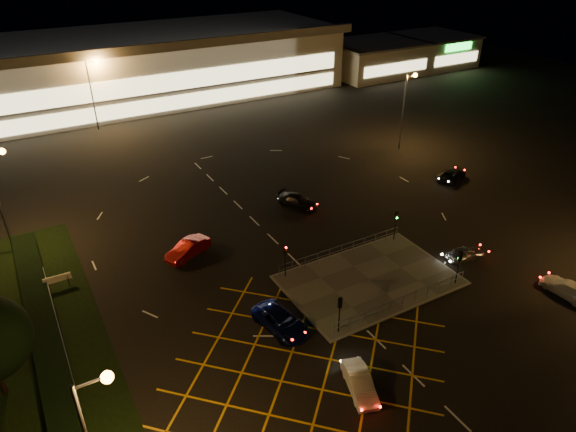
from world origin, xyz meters
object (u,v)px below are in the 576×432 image
signal_se (459,261)px  car_far_dkgrey (298,201)px  signal_nw (285,254)px  car_queue_white (360,383)px  signal_sw (340,308)px  car_right_silver (465,253)px  car_left_blue (281,321)px  car_approach_white (568,288)px  car_circ_red (188,249)px  signal_ne (396,219)px  car_east_grey (452,175)px

signal_se → car_far_dkgrey: size_ratio=0.68×
signal_nw → car_queue_white: signal_nw is taller
signal_sw → car_right_silver: 15.76m
signal_sw → car_queue_white: size_ratio=0.78×
signal_se → car_left_blue: signal_se is taller
car_approach_white → car_queue_white: bearing=-3.0°
signal_sw → car_right_silver: bearing=-171.7°
signal_se → car_left_blue: size_ratio=0.63×
signal_se → car_circ_red: bearing=-40.2°
signal_nw → signal_se: bearing=-33.6°
signal_ne → car_right_silver: size_ratio=0.86×
signal_se → car_east_grey: (14.93, 15.23, -1.76)m
car_left_blue → car_far_dkgrey: (10.92, 15.88, -0.03)m
car_approach_white → car_circ_red: bearing=-41.9°
car_circ_red → car_east_grey: bearing=65.7°
car_far_dkgrey → car_right_silver: (8.08, -16.15, -0.05)m
signal_se → signal_ne: size_ratio=1.00×
signal_se → signal_nw: (-12.00, 7.99, 0.00)m
signal_ne → car_left_blue: bearing=-160.6°
car_far_dkgrey → signal_nw: bearing=-151.9°
signal_sw → signal_ne: same height
car_right_silver → car_east_grey: size_ratio=0.83×
car_left_blue → car_approach_white: size_ratio=1.13×
signal_sw → signal_nw: same height
car_left_blue → signal_sw: bearing=-45.3°
car_far_dkgrey → car_east_grey: car_far_dkgrey is taller
car_circ_red → signal_nw: bearing=15.6°
car_left_blue → car_east_grey: size_ratio=1.15×
car_left_blue → car_right_silver: 19.00m
car_far_dkgrey → signal_se: bearing=-102.5°
car_far_dkgrey → car_approach_white: 26.58m
signal_sw → car_circ_red: size_ratio=0.69×
signal_nw → car_left_blue: size_ratio=0.63×
car_right_silver → car_east_grey: bearing=-32.5°
signal_se → signal_nw: size_ratio=1.00×
signal_nw → signal_ne: 12.00m
signal_se → car_circ_red: signal_se is taller
signal_se → car_right_silver: 4.52m
car_queue_white → car_far_dkgrey: bearing=86.2°
signal_ne → car_circ_red: 19.58m
signal_se → car_queue_white: signal_se is taller
signal_nw → car_east_grey: bearing=15.0°
car_left_blue → car_far_dkgrey: bearing=46.2°
signal_ne → car_circ_red: bearing=158.0°
signal_ne → car_left_blue: size_ratio=0.63×
signal_sw → car_right_silver: (15.50, 2.27, -1.75)m
car_queue_white → car_approach_white: (20.74, -0.40, -0.02)m
car_queue_white → signal_sw: bearing=87.4°
signal_se → signal_ne: bearing=-90.0°
car_right_silver → car_circ_red: size_ratio=0.80×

